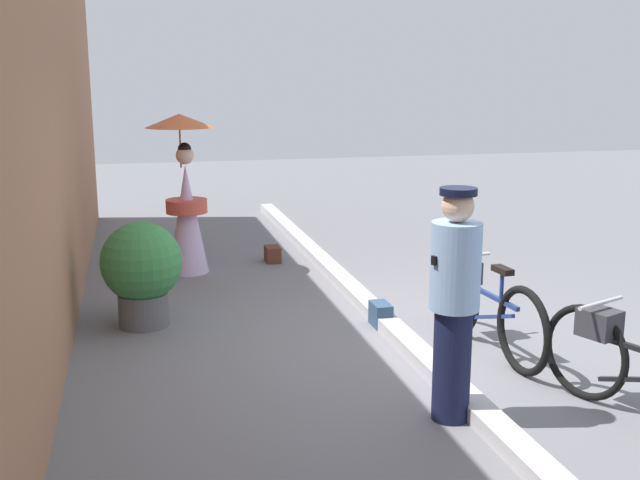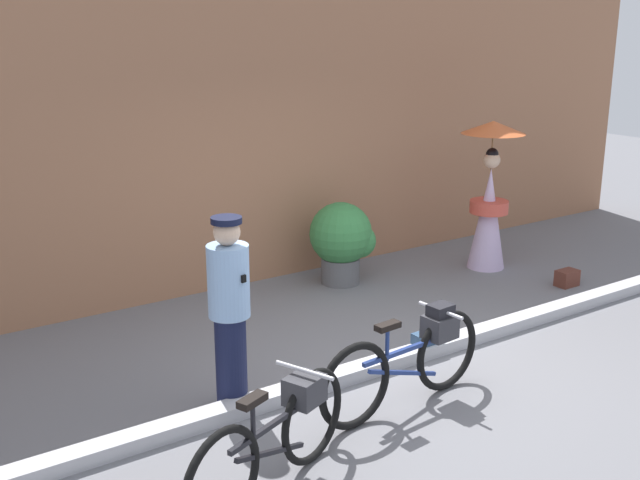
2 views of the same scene
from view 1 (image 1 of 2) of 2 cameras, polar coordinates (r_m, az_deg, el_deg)
name	(u,v)px [view 1 (image 1 of 2)]	position (r m, az deg, el deg)	size (l,w,h in m)	color
ground_plane	(402,345)	(6.86, 6.16, -7.77)	(30.00, 30.00, 0.00)	slate
building_wall	(19,116)	(6.11, -21.59, 8.58)	(14.00, 0.40, 4.08)	#9E6B4C
sidewalk_curb	(402,338)	(6.84, 6.17, -7.30)	(14.00, 0.20, 0.12)	#B2B2B7
bicycle_near_officer	(639,364)	(5.72, 22.72, -8.51)	(1.60, 0.70, 0.80)	black
bicycle_far_side	(484,302)	(6.75, 12.14, -4.54)	(1.78, 0.48, 0.81)	black
person_officer	(454,300)	(5.22, 10.00, -4.41)	(0.34, 0.38, 1.62)	#141938
person_with_parasol	(185,194)	(9.20, -10.03, 3.40)	(0.80, 0.80, 1.89)	silver
potted_plant_by_door	(143,268)	(7.38, -13.07, -2.07)	(0.78, 0.76, 1.00)	#59595B
backpack_on_pavement	(273,254)	(9.75, -3.53, -1.03)	(0.27, 0.18, 0.20)	#592D23
backpack_spare	(381,314)	(7.30, 4.59, -5.52)	(0.28, 0.16, 0.22)	navy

